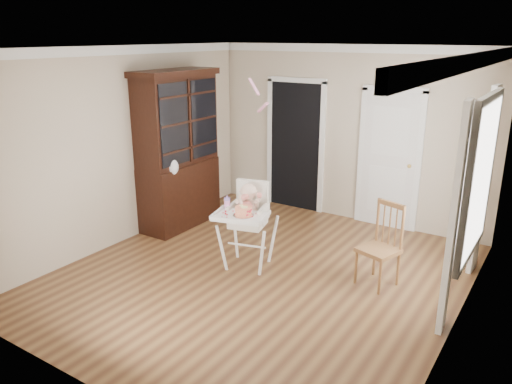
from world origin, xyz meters
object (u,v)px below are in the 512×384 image
Objects in this scene: cake at (243,211)px; dining_chair at (380,247)px; sippy_cup at (227,203)px; high_chair at (248,215)px; china_cabinet at (178,150)px.

cake is 1.66m from dining_chair.
dining_chair is at bearing 18.67° from sippy_cup.
sippy_cup reaches higher than cake.
high_chair is 0.29m from cake.
sippy_cup is 1.73m from china_cabinet.
cake is 0.11× the size of china_cabinet.
sippy_cup is (-0.21, -0.14, 0.16)m from high_chair.
high_chair is at bearing 33.74° from sippy_cup.
china_cabinet is (-1.81, 0.90, 0.34)m from cake.
cake is 0.26× the size of dining_chair.
china_cabinet is at bearing -166.15° from dining_chair.
cake is 2.05m from china_cabinet.
china_cabinet is (-1.50, 0.80, 0.32)m from sippy_cup.
sippy_cup is at bearing -160.86° from high_chair.
high_chair is 1.13× the size of dining_chair.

